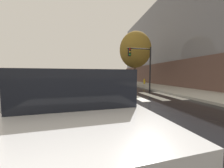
{
  "coord_description": "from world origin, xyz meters",
  "views": [
    {
      "loc": [
        -0.74,
        -7.88,
        1.51
      ],
      "look_at": [
        1.11,
        1.1,
        0.82
      ],
      "focal_mm": 19.33,
      "sensor_mm": 36.0,
      "label": 1
    }
  ],
  "objects_px": {
    "sedan_near": "(79,105)",
    "fire_hydrant": "(144,81)",
    "street_tree_near": "(135,50)",
    "traffic_light_near": "(142,61)",
    "cyclist": "(115,85)"
  },
  "relations": [
    {
      "from": "sedan_near",
      "to": "fire_hydrant",
      "type": "height_order",
      "value": "sedan_near"
    },
    {
      "from": "sedan_near",
      "to": "street_tree_near",
      "type": "relative_size",
      "value": 0.69
    },
    {
      "from": "traffic_light_near",
      "to": "fire_hydrant",
      "type": "relative_size",
      "value": 5.38
    },
    {
      "from": "sedan_near",
      "to": "cyclist",
      "type": "bearing_deg",
      "value": 67.38
    },
    {
      "from": "traffic_light_near",
      "to": "fire_hydrant",
      "type": "height_order",
      "value": "traffic_light_near"
    },
    {
      "from": "sedan_near",
      "to": "traffic_light_near",
      "type": "relative_size",
      "value": 1.12
    },
    {
      "from": "cyclist",
      "to": "traffic_light_near",
      "type": "bearing_deg",
      "value": 44.48
    },
    {
      "from": "street_tree_near",
      "to": "fire_hydrant",
      "type": "bearing_deg",
      "value": 44.67
    },
    {
      "from": "fire_hydrant",
      "to": "street_tree_near",
      "type": "height_order",
      "value": "street_tree_near"
    },
    {
      "from": "traffic_light_near",
      "to": "street_tree_near",
      "type": "bearing_deg",
      "value": 79.85
    },
    {
      "from": "traffic_light_near",
      "to": "street_tree_near",
      "type": "relative_size",
      "value": 0.62
    },
    {
      "from": "sedan_near",
      "to": "traffic_light_near",
      "type": "xyz_separation_m",
      "value": [
        5.43,
        8.1,
        2.04
      ]
    },
    {
      "from": "fire_hydrant",
      "to": "street_tree_near",
      "type": "distance_m",
      "value": 5.43
    },
    {
      "from": "sedan_near",
      "to": "street_tree_near",
      "type": "xyz_separation_m",
      "value": [
        6.01,
        11.37,
        3.75
      ]
    },
    {
      "from": "cyclist",
      "to": "fire_hydrant",
      "type": "xyz_separation_m",
      "value": [
        6.65,
        9.24,
        -0.31
      ]
    }
  ]
}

